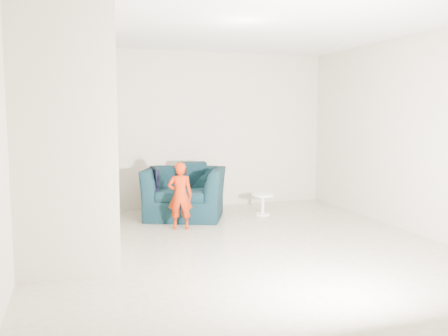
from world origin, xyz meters
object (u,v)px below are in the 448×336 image
Objects in this scene: side_table at (263,201)px; armchair at (185,193)px; staircase at (67,172)px; toddler at (180,196)px.

armchair is at bearing 170.03° from side_table.
side_table is 3.27m from staircase.
armchair is 1.26× the size of toddler.
armchair is 3.47× the size of side_table.
staircase is (-1.50, -0.64, 0.47)m from toddler.
side_table is at bearing 21.40° from staircase.
armchair reaches higher than side_table.
staircase is (-2.97, -1.17, 0.71)m from side_table.
armchair is at bearing -92.56° from toddler.
toddler is 1.58m from side_table.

